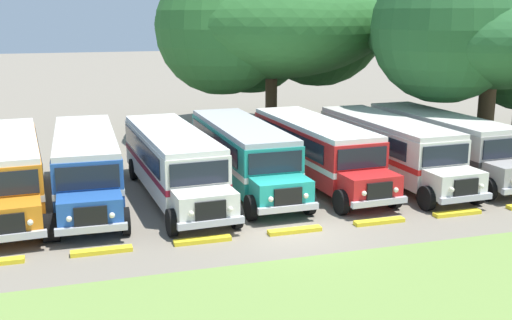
% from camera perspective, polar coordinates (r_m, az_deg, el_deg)
% --- Properties ---
extents(ground_plane, '(220.00, 220.00, 0.00)m').
position_cam_1_polar(ground_plane, '(22.78, 3.40, -6.49)').
color(ground_plane, slate).
extents(foreground_grass_strip, '(80.00, 9.17, 0.01)m').
position_cam_1_polar(foreground_grass_strip, '(16.91, 11.95, -14.14)').
color(foreground_grass_strip, olive).
rests_on(foreground_grass_strip, ground_plane).
extents(parked_bus_slot_0, '(3.32, 10.93, 2.82)m').
position_cam_1_polar(parked_bus_slot_0, '(27.13, -21.89, -0.71)').
color(parked_bus_slot_0, orange).
rests_on(parked_bus_slot_0, ground_plane).
extents(parked_bus_slot_1, '(2.82, 10.86, 2.82)m').
position_cam_1_polar(parked_bus_slot_1, '(27.07, -15.33, -0.25)').
color(parked_bus_slot_1, '#23519E').
rests_on(parked_bus_slot_1, ground_plane).
extents(parked_bus_slot_2, '(3.21, 10.91, 2.82)m').
position_cam_1_polar(parked_bus_slot_2, '(26.81, -7.62, -0.01)').
color(parked_bus_slot_2, silver).
rests_on(parked_bus_slot_2, ground_plane).
extents(parked_bus_slot_3, '(2.87, 10.86, 2.82)m').
position_cam_1_polar(parked_bus_slot_3, '(28.26, -1.20, 0.80)').
color(parked_bus_slot_3, teal).
rests_on(parked_bus_slot_3, ground_plane).
extents(parked_bus_slot_4, '(3.16, 10.91, 2.82)m').
position_cam_1_polar(parked_bus_slot_4, '(29.09, 5.51, 1.10)').
color(parked_bus_slot_4, red).
rests_on(parked_bus_slot_4, ground_plane).
extents(parked_bus_slot_5, '(3.10, 10.89, 2.82)m').
position_cam_1_polar(parked_bus_slot_5, '(30.14, 12.11, 1.29)').
color(parked_bus_slot_5, silver).
rests_on(parked_bus_slot_5, ground_plane).
extents(parked_bus_slot_6, '(3.18, 10.91, 2.82)m').
position_cam_1_polar(parked_bus_slot_6, '(32.08, 16.67, 1.75)').
color(parked_bus_slot_6, '#9E9993').
rests_on(parked_bus_slot_6, ground_plane).
extents(curb_wheelstop_1, '(2.00, 0.36, 0.15)m').
position_cam_1_polar(curb_wheelstop_1, '(21.31, -13.98, -8.10)').
color(curb_wheelstop_1, yellow).
rests_on(curb_wheelstop_1, ground_plane).
extents(curb_wheelstop_2, '(2.00, 0.36, 0.15)m').
position_cam_1_polar(curb_wheelstop_2, '(21.69, -4.93, -7.35)').
color(curb_wheelstop_2, yellow).
rests_on(curb_wheelstop_2, ground_plane).
extents(curb_wheelstop_3, '(2.00, 0.36, 0.15)m').
position_cam_1_polar(curb_wheelstop_3, '(22.59, 3.58, -6.47)').
color(curb_wheelstop_3, yellow).
rests_on(curb_wheelstop_3, ground_plane).
extents(curb_wheelstop_4, '(2.00, 0.36, 0.15)m').
position_cam_1_polar(curb_wheelstop_4, '(23.93, 11.25, -5.56)').
color(curb_wheelstop_4, yellow).
rests_on(curb_wheelstop_4, ground_plane).
extents(curb_wheelstop_5, '(2.00, 0.36, 0.15)m').
position_cam_1_polar(curb_wheelstop_5, '(25.66, 17.98, -4.67)').
color(curb_wheelstop_5, yellow).
rests_on(curb_wheelstop_5, ground_plane).
extents(broad_shade_tree, '(15.75, 15.59, 11.87)m').
position_cam_1_polar(broad_shade_tree, '(40.77, 1.37, 12.30)').
color(broad_shade_tree, brown).
rests_on(broad_shade_tree, ground_plane).
extents(secondary_tree, '(15.65, 14.18, 10.81)m').
position_cam_1_polar(secondary_tree, '(38.16, 20.51, 10.47)').
color(secondary_tree, brown).
rests_on(secondary_tree, ground_plane).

